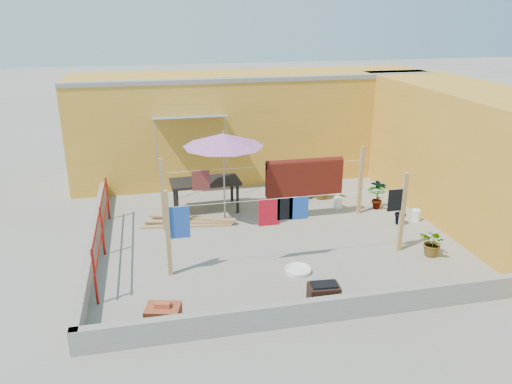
% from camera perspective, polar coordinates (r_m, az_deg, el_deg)
% --- Properties ---
extents(ground, '(80.00, 80.00, 0.00)m').
position_cam_1_polar(ground, '(11.89, 2.02, -4.84)').
color(ground, '#9E998E').
rests_on(ground, ground).
extents(wall_back, '(11.00, 3.27, 3.21)m').
position_cam_1_polar(wall_back, '(15.83, -0.41, 7.69)').
color(wall_back, gold).
rests_on(wall_back, ground).
extents(wall_right, '(2.40, 9.00, 3.20)m').
position_cam_1_polar(wall_right, '(13.54, 23.99, 3.75)').
color(wall_right, gold).
rests_on(wall_right, ground).
extents(parapet_front, '(8.30, 0.16, 0.44)m').
position_cam_1_polar(parapet_front, '(8.80, 7.99, -13.14)').
color(parapet_front, gray).
rests_on(parapet_front, ground).
extents(parapet_left, '(0.16, 7.30, 0.44)m').
position_cam_1_polar(parapet_left, '(11.56, -18.06, -5.47)').
color(parapet_left, gray).
rests_on(parapet_left, ground).
extents(red_railing, '(0.05, 4.20, 1.10)m').
position_cam_1_polar(red_railing, '(11.15, -17.24, -3.50)').
color(red_railing, maroon).
rests_on(red_railing, ground).
extents(clothesline_rig, '(5.09, 2.35, 1.80)m').
position_cam_1_polar(clothesline_rig, '(12.19, 4.91, 1.08)').
color(clothesline_rig, tan).
rests_on(clothesline_rig, ground).
extents(patio_umbrella, '(2.16, 2.16, 2.33)m').
position_cam_1_polar(patio_umbrella, '(11.94, -3.77, 5.90)').
color(patio_umbrella, gray).
rests_on(patio_umbrella, ground).
extents(outdoor_table, '(1.82, 0.96, 0.84)m').
position_cam_1_polar(outdoor_table, '(13.07, -5.83, 0.99)').
color(outdoor_table, black).
rests_on(outdoor_table, ground).
extents(brick_stack, '(0.65, 0.54, 0.49)m').
position_cam_1_polar(brick_stack, '(8.68, -10.54, -13.88)').
color(brick_stack, '#963C22').
rests_on(brick_stack, ground).
extents(lumber_pile, '(2.33, 0.94, 0.14)m').
position_cam_1_polar(lumber_pile, '(12.50, -7.62, -3.38)').
color(lumber_pile, tan).
rests_on(lumber_pile, ground).
extents(brazier, '(0.57, 0.41, 0.49)m').
position_cam_1_polar(brazier, '(9.12, 7.73, -11.70)').
color(brazier, black).
rests_on(brazier, ground).
extents(white_basin, '(0.54, 0.54, 0.09)m').
position_cam_1_polar(white_basin, '(10.28, 4.85, -8.84)').
color(white_basin, white).
rests_on(white_basin, ground).
extents(water_jug_a, '(0.22, 0.22, 0.34)m').
position_cam_1_polar(water_jug_a, '(13.19, 17.81, -2.55)').
color(water_jug_a, white).
rests_on(water_jug_a, ground).
extents(water_jug_b, '(0.22, 0.22, 0.35)m').
position_cam_1_polar(water_jug_b, '(13.54, 9.35, -1.22)').
color(water_jug_b, white).
rests_on(water_jug_b, ground).
extents(green_hose, '(0.50, 0.50, 0.07)m').
position_cam_1_polar(green_hose, '(15.07, 13.59, 0.23)').
color(green_hose, '#1C7B1B').
rests_on(green_hose, ground).
extents(plant_back_a, '(0.73, 0.63, 0.80)m').
position_cam_1_polar(plant_back_a, '(14.13, 7.63, 0.87)').
color(plant_back_a, '#1B5D1A').
rests_on(plant_back_a, ground).
extents(plant_back_b, '(0.54, 0.54, 0.74)m').
position_cam_1_polar(plant_back_b, '(14.05, 5.43, 0.70)').
color(plant_back_b, '#1B5D1A').
rests_on(plant_back_b, ground).
extents(plant_right_a, '(0.53, 0.53, 0.85)m').
position_cam_1_polar(plant_right_a, '(13.61, 13.78, -0.21)').
color(plant_right_a, '#1B5D1A').
rests_on(plant_right_a, ground).
extents(plant_right_b, '(0.45, 0.44, 0.64)m').
position_cam_1_polar(plant_right_b, '(12.79, 16.12, -2.27)').
color(plant_right_b, '#1B5D1A').
rests_on(plant_right_b, ground).
extents(plant_right_c, '(0.68, 0.71, 0.61)m').
position_cam_1_polar(plant_right_c, '(11.42, 19.63, -5.49)').
color(plant_right_c, '#1B5D1A').
rests_on(plant_right_c, ground).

